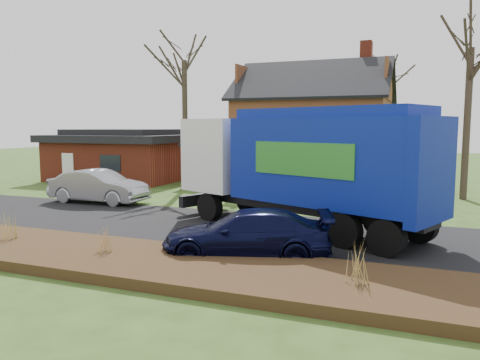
% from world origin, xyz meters
% --- Properties ---
extents(ground, '(120.00, 120.00, 0.00)m').
position_xyz_m(ground, '(0.00, 0.00, 0.00)').
color(ground, '#2E4617').
rests_on(ground, ground).
extents(road, '(80.00, 7.00, 0.02)m').
position_xyz_m(road, '(0.00, 0.00, 0.01)').
color(road, black).
rests_on(road, ground).
extents(mulch_verge, '(80.00, 3.50, 0.30)m').
position_xyz_m(mulch_verge, '(0.00, -5.30, 0.15)').
color(mulch_verge, '#321E10').
rests_on(mulch_verge, ground).
extents(main_house, '(12.95, 8.95, 9.26)m').
position_xyz_m(main_house, '(1.49, 13.91, 4.03)').
color(main_house, '#BDB398').
rests_on(main_house, ground).
extents(ranch_house, '(9.80, 8.20, 3.70)m').
position_xyz_m(ranch_house, '(-12.00, 13.00, 1.81)').
color(ranch_house, '#963520').
rests_on(ranch_house, ground).
extents(garbage_truck, '(10.93, 6.73, 4.57)m').
position_xyz_m(garbage_truck, '(4.45, 0.87, 2.63)').
color(garbage_truck, black).
rests_on(garbage_truck, ground).
extents(silver_sedan, '(5.19, 1.86, 1.70)m').
position_xyz_m(silver_sedan, '(-6.85, 3.35, 0.85)').
color(silver_sedan, '#929499').
rests_on(silver_sedan, ground).
extents(navy_wagon, '(5.39, 3.44, 1.45)m').
position_xyz_m(navy_wagon, '(3.79, -3.40, 0.73)').
color(navy_wagon, black).
rests_on(navy_wagon, ground).
extents(tree_front_west, '(3.73, 3.73, 11.08)m').
position_xyz_m(tree_front_west, '(-5.38, 10.08, 9.13)').
color(tree_front_west, '#382F21').
rests_on(tree_front_west, ground).
extents(tree_front_east, '(4.12, 4.12, 11.43)m').
position_xyz_m(tree_front_east, '(10.72, 11.50, 9.29)').
color(tree_front_east, '#3F3026').
rests_on(tree_front_east, ground).
extents(tree_back, '(3.54, 3.54, 11.22)m').
position_xyz_m(tree_back, '(5.78, 20.76, 9.35)').
color(tree_back, '#3C3024').
rests_on(tree_back, ground).
extents(grass_clump_west, '(0.36, 0.30, 0.95)m').
position_xyz_m(grass_clump_west, '(-3.73, -5.08, 0.78)').
color(grass_clump_west, tan).
rests_on(grass_clump_west, mulch_verge).
extents(grass_clump_mid, '(0.32, 0.26, 0.88)m').
position_xyz_m(grass_clump_mid, '(0.08, -5.20, 0.74)').
color(grass_clump_mid, tan).
rests_on(grass_clump_mid, mulch_verge).
extents(grass_clump_east, '(0.38, 0.32, 0.96)m').
position_xyz_m(grass_clump_east, '(7.31, -5.32, 0.78)').
color(grass_clump_east, '#9B8044').
rests_on(grass_clump_east, mulch_verge).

